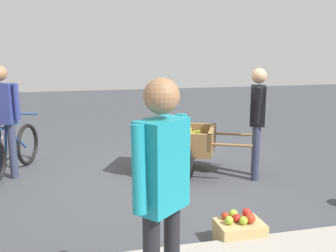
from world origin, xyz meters
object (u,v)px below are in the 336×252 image
at_px(fruit_cart, 177,144).
at_px(bystander_person, 162,183).
at_px(cyclist_person, 2,112).
at_px(vendor_person, 257,114).
at_px(apple_crate, 240,231).
at_px(bicycle, 11,151).

height_order(fruit_cart, bystander_person, bystander_person).
distance_m(fruit_cart, cyclist_person, 2.51).
relative_size(vendor_person, bystander_person, 0.94).
distance_m(cyclist_person, apple_crate, 3.66).
bearing_deg(apple_crate, fruit_cart, -89.33).
xyz_separation_m(cyclist_person, apple_crate, (-2.46, 2.57, -0.83)).
xyz_separation_m(apple_crate, bystander_person, (0.96, 0.89, 0.88)).
bearing_deg(bystander_person, bicycle, -68.12).
bearing_deg(bystander_person, vendor_person, -126.86).
bearing_deg(vendor_person, apple_crate, 59.88).
bearing_deg(fruit_cart, bicycle, -11.47).
relative_size(vendor_person, cyclist_person, 0.98).
distance_m(cyclist_person, bystander_person, 3.77).
distance_m(fruit_cart, apple_crate, 2.25).
relative_size(vendor_person, apple_crate, 3.56).
bearing_deg(fruit_cart, bystander_person, 73.34).
bearing_deg(vendor_person, bystander_person, 53.14).
bearing_deg(cyclist_person, apple_crate, 133.70).
height_order(fruit_cart, bicycle, bicycle).
relative_size(cyclist_person, bystander_person, 0.96).
relative_size(fruit_cart, bicycle, 1.15).
bearing_deg(apple_crate, cyclist_person, -46.30).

